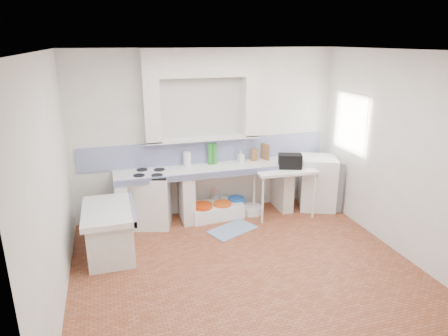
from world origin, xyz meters
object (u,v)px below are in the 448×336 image
object	(u,v)px
sink	(216,211)
fridge	(317,182)
side_table	(284,192)
stove	(151,200)

from	to	relation	value
sink	fridge	distance (m)	1.91
sink	side_table	size ratio (longest dim) A/B	0.89
sink	fridge	bearing A→B (deg)	-7.88
sink	fridge	xyz separation A→B (m)	(1.87, -0.10, 0.37)
stove	fridge	world-z (taller)	fridge
side_table	fridge	xyz separation A→B (m)	(0.72, 0.14, 0.05)
side_table	stove	bearing A→B (deg)	176.27
stove	sink	distance (m)	1.13
sink	side_table	distance (m)	1.22
stove	sink	xyz separation A→B (m)	(1.08, -0.03, -0.33)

